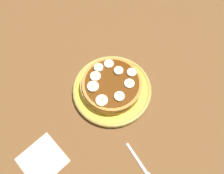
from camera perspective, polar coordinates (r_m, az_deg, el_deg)
name	(u,v)px	position (r cm, az deg, el deg)	size (l,w,h in cm)	color
ground_plane	(112,93)	(72.04, 0.00, -1.58)	(140.00, 140.00, 3.00)	brown
plate	(112,90)	(69.68, 0.00, -0.66)	(24.66, 24.66, 2.06)	yellow
pancake_stack	(111,85)	(67.27, -0.30, 0.42)	(18.40, 18.38, 4.25)	#C98942
banana_slice_0	(119,71)	(66.94, 1.70, 4.16)	(2.81, 2.81, 1.02)	#EBF1B3
banana_slice_1	(119,96)	(63.08, 1.90, -2.43)	(3.00, 3.00, 0.94)	#F4EAB4
banana_slice_2	(99,68)	(67.62, -3.45, 4.92)	(2.84, 2.84, 0.96)	#F5EFB2
banana_slice_3	(109,64)	(68.42, -0.81, 5.93)	(2.95, 2.95, 0.69)	#F6E5C6
banana_slice_4	(95,77)	(66.11, -4.26, 2.68)	(3.16, 3.16, 1.01)	#F0EDB3
banana_slice_5	(93,87)	(64.55, -4.86, 0.06)	(3.40, 3.40, 1.05)	#EFE9B8
banana_slice_6	(129,84)	(65.18, 4.46, 0.88)	(2.99, 2.99, 0.71)	#ECF1C6
banana_slice_7	(102,101)	(62.62, -2.63, -3.48)	(3.44, 3.44, 0.91)	#FBEEB5
banana_slice_8	(132,72)	(66.98, 5.05, 3.72)	(2.84, 2.84, 0.86)	beige
napkin	(42,160)	(67.05, -17.40, -17.42)	(11.00, 11.00, 0.30)	beige
fork	(142,166)	(64.46, 7.75, -19.48)	(12.72, 4.72, 0.50)	silver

